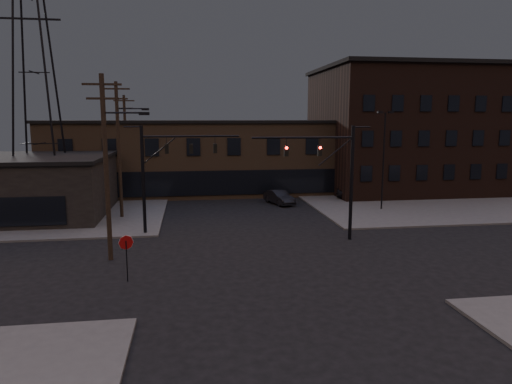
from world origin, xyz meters
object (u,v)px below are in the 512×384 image
Objects in this scene: traffic_signal_near at (336,170)px; parked_car_lot_b at (403,184)px; parked_car_lot_a at (356,192)px; car_crossing at (279,197)px; stop_sign at (126,247)px; traffic_signal_far at (161,167)px.

parked_car_lot_b is (14.83, 20.00, -4.05)m from traffic_signal_near.
traffic_signal_near is at bearing 170.68° from parked_car_lot_a.
traffic_signal_near is 1.89× the size of car_crossing.
car_crossing is at bearing 113.14° from parked_car_lot_a.
parked_car_lot_b reaches higher than parked_car_lot_a.
car_crossing is at bearing 94.86° from traffic_signal_near.
traffic_signal_far is at bearing 82.68° from stop_sign.
parked_car_lot_b is (26.91, 16.50, -4.13)m from traffic_signal_far.
traffic_signal_far is 1.59× the size of parked_car_lot_b.
car_crossing is (10.88, 10.55, -4.31)m from traffic_signal_far.
traffic_signal_far is 3.23× the size of stop_sign.
parked_car_lot_b is (7.56, 4.96, 0.03)m from parked_car_lot_a.
traffic_signal_near is at bearing 25.90° from stop_sign.
traffic_signal_near is at bearing -102.63° from car_crossing.
stop_sign reaches higher than parked_car_lot_a.
parked_car_lot_b is 17.10m from car_crossing.
traffic_signal_near reaches higher than stop_sign.
traffic_signal_far is 22.91m from parked_car_lot_a.
car_crossing is at bearing 98.25° from parked_car_lot_b.
parked_car_lot_a is at bearing 46.22° from stop_sign.
traffic_signal_near is 17.20m from parked_car_lot_a.
stop_sign reaches higher than car_crossing.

